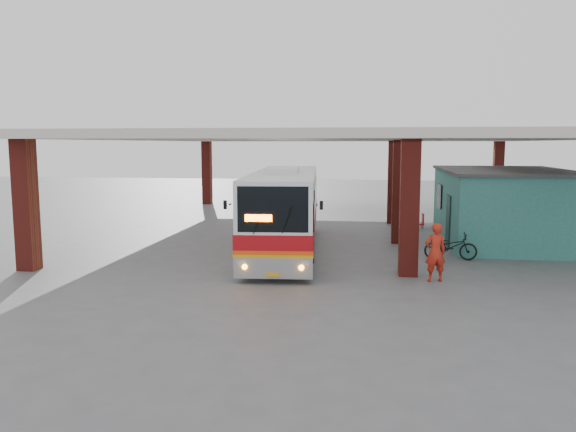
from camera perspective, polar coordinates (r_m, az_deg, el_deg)
The scene contains 8 objects.
ground at distance 21.48m, azimuth 3.49°, elevation -3.91°, with size 90.00×90.00×0.00m, color #515154.
brick_columns at distance 26.08m, azimuth 7.58°, elevation 2.85°, with size 20.10×21.60×4.35m.
canopy_roof at distance 27.53m, azimuth 5.75°, elevation 7.96°, with size 21.00×23.00×0.30m, color beige.
shop_building at distance 25.79m, azimuth 21.12°, elevation 1.01°, with size 5.20×8.20×3.11m.
coach_bus at distance 22.10m, azimuth -0.31°, elevation 0.74°, with size 3.34×11.53×3.31m.
motorcycle at distance 21.22m, azimuth 16.19°, elevation -2.99°, with size 0.65×1.87×0.98m, color black.
pedestrian at distance 17.72m, azimuth 14.73°, elevation -3.58°, with size 0.66×0.43×1.81m, color #B32616.
red_chair at distance 28.64m, azimuth 13.37°, elevation -0.56°, with size 0.44×0.44×0.76m.
Camera 1 is at (1.72, -21.00, 4.20)m, focal length 35.00 mm.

